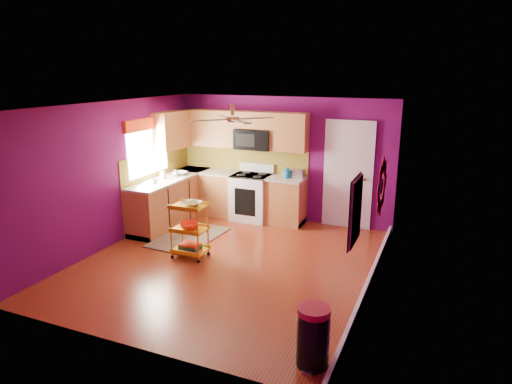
% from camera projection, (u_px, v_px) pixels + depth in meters
% --- Properties ---
extents(ground, '(5.00, 5.00, 0.00)m').
position_uv_depth(ground, '(229.00, 262.00, 7.35)').
color(ground, maroon).
rests_on(ground, ground).
extents(room_envelope, '(4.54, 5.04, 2.52)m').
position_uv_depth(room_envelope, '(229.00, 163.00, 6.92)').
color(room_envelope, '#5F0A54').
rests_on(room_envelope, ground).
extents(lower_cabinets, '(2.81, 2.31, 0.94)m').
position_uv_depth(lower_cabinets, '(209.00, 199.00, 9.36)').
color(lower_cabinets, '#975629').
rests_on(lower_cabinets, ground).
extents(electric_range, '(0.76, 0.66, 1.13)m').
position_uv_depth(electric_range, '(252.00, 197.00, 9.37)').
color(electric_range, white).
rests_on(electric_range, ground).
extents(upper_cabinetry, '(2.80, 2.30, 1.26)m').
position_uv_depth(upper_cabinetry, '(220.00, 131.00, 9.28)').
color(upper_cabinetry, '#975629').
rests_on(upper_cabinetry, ground).
extents(left_window, '(0.08, 1.35, 1.08)m').
position_uv_depth(left_window, '(148.00, 139.00, 8.67)').
color(left_window, white).
rests_on(left_window, ground).
extents(panel_door, '(0.95, 0.11, 2.15)m').
position_uv_depth(panel_door, '(348.00, 176.00, 8.77)').
color(panel_door, white).
rests_on(panel_door, ground).
extents(right_wall_art, '(0.04, 2.74, 1.04)m').
position_uv_depth(right_wall_art, '(371.00, 196.00, 5.83)').
color(right_wall_art, black).
rests_on(right_wall_art, ground).
extents(ceiling_fan, '(1.01, 1.01, 0.26)m').
position_uv_depth(ceiling_fan, '(232.00, 118.00, 6.93)').
color(ceiling_fan, '#BF8C3F').
rests_on(ceiling_fan, ground).
extents(shag_rug, '(1.01, 1.56, 0.02)m').
position_uv_depth(shag_rug, '(189.00, 237.00, 8.42)').
color(shag_rug, black).
rests_on(shag_rug, ground).
extents(rolling_cart, '(0.56, 0.41, 1.00)m').
position_uv_depth(rolling_cart, '(190.00, 228.00, 7.43)').
color(rolling_cart, yellow).
rests_on(rolling_cart, ground).
extents(trash_can, '(0.37, 0.39, 0.66)m').
position_uv_depth(trash_can, '(313.00, 336.00, 4.73)').
color(trash_can, black).
rests_on(trash_can, ground).
extents(teal_kettle, '(0.18, 0.18, 0.21)m').
position_uv_depth(teal_kettle, '(287.00, 173.00, 8.99)').
color(teal_kettle, '#126389').
rests_on(teal_kettle, lower_cabinets).
extents(toaster, '(0.22, 0.15, 0.18)m').
position_uv_depth(toaster, '(298.00, 173.00, 8.97)').
color(toaster, beige).
rests_on(toaster, lower_cabinets).
extents(soap_bottle_a, '(0.09, 0.09, 0.20)m').
position_uv_depth(soap_bottle_a, '(163.00, 173.00, 8.91)').
color(soap_bottle_a, '#EA3F72').
rests_on(soap_bottle_a, lower_cabinets).
extents(soap_bottle_b, '(0.12, 0.12, 0.15)m').
position_uv_depth(soap_bottle_b, '(175.00, 173.00, 9.08)').
color(soap_bottle_b, white).
rests_on(soap_bottle_b, lower_cabinets).
extents(counter_dish, '(0.27, 0.27, 0.07)m').
position_uv_depth(counter_dish, '(180.00, 173.00, 9.25)').
color(counter_dish, white).
rests_on(counter_dish, lower_cabinets).
extents(counter_cup, '(0.12, 0.12, 0.10)m').
position_uv_depth(counter_cup, '(154.00, 181.00, 8.54)').
color(counter_cup, white).
rests_on(counter_cup, lower_cabinets).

